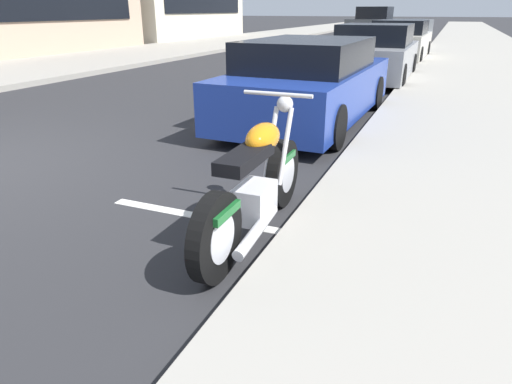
# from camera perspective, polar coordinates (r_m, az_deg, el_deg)

# --- Properties ---
(sidewalk_near_curb) EXTENTS (120.00, 4.40, 0.14)m
(sidewalk_near_curb) POSITION_cam_1_polar(r_m,az_deg,el_deg) (15.40, 27.61, 13.39)
(sidewalk_near_curb) COLOR gray
(sidewalk_near_curb) RESTS_ON ground
(sidewalk_far_curb) EXTENTS (120.00, 5.00, 0.14)m
(sidewalk_far_curb) POSITION_cam_1_polar(r_m,az_deg,el_deg) (19.46, -15.98, 16.34)
(sidewalk_far_curb) COLOR gray
(sidewalk_far_curb) RESTS_ON ground
(parking_stall_stripe) EXTENTS (0.12, 2.20, 0.01)m
(parking_stall_stripe) POSITION_cam_1_polar(r_m,az_deg,el_deg) (4.11, -5.09, -3.47)
(parking_stall_stripe) COLOR silver
(parking_stall_stripe) RESTS_ON ground
(parked_motorcycle) EXTENTS (2.05, 0.62, 1.12)m
(parked_motorcycle) POSITION_cam_1_polar(r_m,az_deg,el_deg) (3.66, -0.02, 0.62)
(parked_motorcycle) COLOR black
(parked_motorcycle) RESTS_ON ground
(parked_car_behind_motorcycle) EXTENTS (4.44, 1.95, 1.35)m
(parked_car_behind_motorcycle) POSITION_cam_1_polar(r_m,az_deg,el_deg) (7.66, 6.79, 13.57)
(parked_car_behind_motorcycle) COLOR navy
(parked_car_behind_motorcycle) RESTS_ON ground
(parked_car_at_intersection) EXTENTS (4.10, 1.93, 1.43)m
(parked_car_at_intersection) POSITION_cam_1_polar(r_m,az_deg,el_deg) (12.68, 14.78, 16.49)
(parked_car_at_intersection) COLOR gray
(parked_car_at_intersection) RESTS_ON ground
(parked_car_across_street) EXTENTS (4.51, 2.02, 1.42)m
(parked_car_across_street) POSITION_cam_1_polar(r_m,az_deg,el_deg) (18.35, 17.80, 17.74)
(parked_car_across_street) COLOR beige
(parked_car_across_street) RESTS_ON ground
(parked_car_far_down_curb) EXTENTS (4.27, 2.05, 1.34)m
(parked_car_far_down_curb) POSITION_cam_1_polar(r_m,az_deg,el_deg) (24.26, 18.41, 18.43)
(parked_car_far_down_curb) COLOR silver
(parked_car_far_down_curb) RESTS_ON ground
(crossing_truck) EXTENTS (2.45, 5.40, 1.94)m
(crossing_truck) POSITION_cam_1_polar(r_m,az_deg,el_deg) (32.00, 16.07, 19.80)
(crossing_truck) COLOR #4C5156
(crossing_truck) RESTS_ON ground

